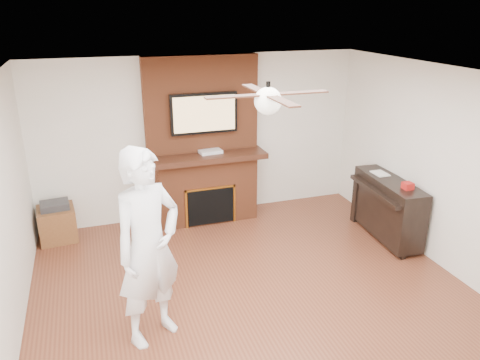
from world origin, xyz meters
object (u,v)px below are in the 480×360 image
object	(u,v)px
person	(149,248)
side_table	(57,222)
piano	(387,207)
fireplace	(205,157)

from	to	relation	value
person	side_table	bearing A→B (deg)	81.75
person	piano	world-z (taller)	person
side_table	piano	xyz separation A→B (m)	(4.49, -1.42, 0.21)
piano	person	bearing A→B (deg)	-158.11
fireplace	person	bearing A→B (deg)	-114.99
person	piano	xyz separation A→B (m)	(3.49, 1.11, -0.52)
fireplace	piano	bearing A→B (deg)	-32.97
fireplace	piano	world-z (taller)	fireplace
person	piano	bearing A→B (deg)	-12.05
fireplace	piano	xyz separation A→B (m)	(2.29, -1.48, -0.52)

